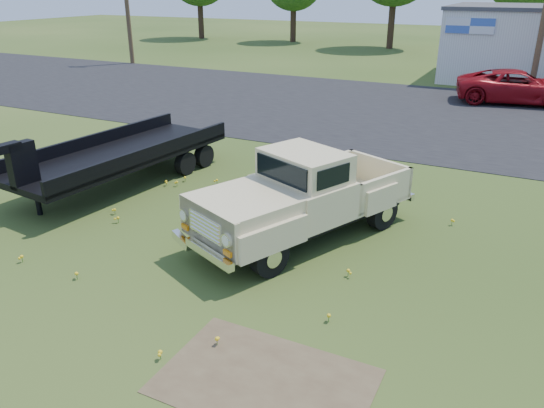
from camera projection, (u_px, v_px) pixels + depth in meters
The scene contains 7 objects.
ground at pixel (267, 266), 10.71m from camera, with size 140.00×140.00×0.00m, color #284014.
asphalt_lot at pixel (423, 115), 23.10m from camera, with size 90.00×14.00×0.02m, color black.
dirt_patch_a at pixel (265, 381), 7.61m from camera, with size 3.00×2.00×0.01m, color brown.
dirt_patch_b at pixel (260, 193), 14.43m from camera, with size 2.20×1.60×0.01m, color brown.
vintage_pickup_truck at pixel (304, 195), 11.61m from camera, with size 2.15×5.53×2.01m, color beige, non-canonical shape.
flatbed_trailer at pixel (120, 150), 14.84m from camera, with size 2.39×7.16×1.95m, color black, non-canonical shape.
red_pickup at pixel (518, 87), 25.01m from camera, with size 2.54×5.51×1.53m, color maroon.
Camera 1 is at (4.28, -8.37, 5.28)m, focal length 35.00 mm.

